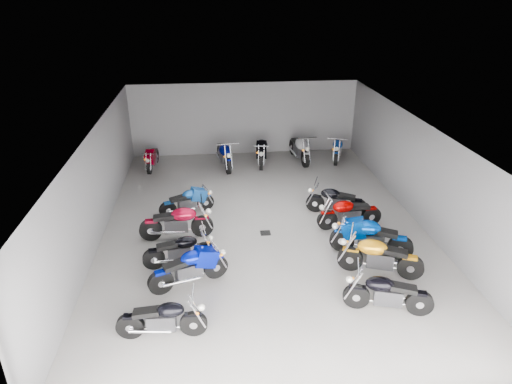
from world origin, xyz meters
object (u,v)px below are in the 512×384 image
Objects in this scene: motorcycle_left_a at (163,319)px; motorcycle_right_c at (370,238)px; motorcycle_left_e at (187,201)px; motorcycle_back_f at (338,148)px; motorcycle_right_a at (387,293)px; motorcycle_left_b at (190,268)px; motorcycle_back_d at (262,151)px; motorcycle_right_b at (379,257)px; motorcycle_left_d at (177,222)px; motorcycle_back_c at (224,154)px; motorcycle_back_e at (300,148)px; motorcycle_back_a at (152,158)px; motorcycle_right_e at (336,201)px; drain_grate at (265,233)px; motorcycle_right_d at (349,213)px; motorcycle_left_c at (180,250)px.

motorcycle_right_c is (5.56, 2.74, 0.08)m from motorcycle_left_a.
motorcycle_back_f is (6.39, 4.56, 0.07)m from motorcycle_left_e.
motorcycle_left_a is at bearing 110.03° from motorcycle_right_a.
motorcycle_back_d reaches higher than motorcycle_left_b.
motorcycle_left_a is 5.77m from motorcycle_right_b.
motorcycle_back_c is at bearing 161.42° from motorcycle_left_d.
motorcycle_back_d is (-2.09, 8.54, 0.02)m from motorcycle_right_b.
motorcycle_back_e is (5.06, 10.46, 0.09)m from motorcycle_left_a.
motorcycle_back_a is (-6.70, 8.46, -0.07)m from motorcycle_right_b.
motorcycle_right_b is 0.96× the size of motorcycle_right_c.
motorcycle_back_e is at bearing 138.82° from motorcycle_left_d.
motorcycle_right_e is 5.87m from motorcycle_back_c.
motorcycle_left_b is 9.74m from motorcycle_back_e.
motorcycle_left_b is at bearing 72.65° from motorcycle_back_c.
motorcycle_left_d is 6.41m from motorcycle_right_a.
motorcycle_right_c is (5.02, 0.90, 0.05)m from motorcycle_left_b.
drain_grate is at bearing 87.41° from motorcycle_left_d.
motorcycle_back_d is at bearing -2.94° from motorcycle_back_e.
motorcycle_right_b reaches higher than motorcycle_right_a.
motorcycle_right_a is at bearing -168.39° from motorcycle_right_c.
motorcycle_right_b is 9.05m from motorcycle_back_c.
motorcycle_back_a is at bearing 20.71° from motorcycle_back_f.
motorcycle_right_b is at bearing 176.21° from motorcycle_right_d.
motorcycle_right_d is (0.30, 4.07, 0.01)m from motorcycle_right_a.
motorcycle_right_c is at bearing 179.49° from motorcycle_right_d.
motorcycle_left_b is 1.04× the size of motorcycle_right_e.
motorcycle_right_e is at bearing 85.07° from motorcycle_back_e.
motorcycle_left_d is at bearing 108.54° from motorcycle_back_a.
motorcycle_left_c reaches higher than drain_grate.
motorcycle_left_a is at bearing 80.18° from motorcycle_back_d.
motorcycle_right_a is at bearing 170.98° from motorcycle_right_d.
drain_grate is 5.12m from motorcycle_left_a.
motorcycle_left_c is 7.61m from motorcycle_back_a.
motorcycle_right_c reaches higher than motorcycle_right_e.
motorcycle_right_c reaches higher than motorcycle_back_a.
motorcycle_left_b is at bearing 79.78° from motorcycle_back_d.
motorcycle_back_f is at bearing 149.86° from motorcycle_left_a.
motorcycle_back_a is (-6.49, 4.91, -0.03)m from motorcycle_right_e.
motorcycle_back_e is (-0.21, 5.12, 0.08)m from motorcycle_right_e.
motorcycle_back_a is 3.00m from motorcycle_back_c.
motorcycle_right_e is 8.14m from motorcycle_back_a.
motorcycle_back_c is at bearing 28.04° from motorcycle_right_d.
motorcycle_back_f is at bearing 105.79° from motorcycle_left_e.
motorcycle_back_a is 4.61m from motorcycle_back_d.
drain_grate is 5.89m from motorcycle_back_c.
motorcycle_right_a is 5.03m from motorcycle_right_e.
motorcycle_left_e reaches higher than drain_grate.
motorcycle_back_c is at bearing 45.61° from motorcycle_right_b.
motorcycle_right_a is at bearing -59.36° from drain_grate.
motorcycle_left_d is (0.11, 4.28, 0.06)m from motorcycle_left_a.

